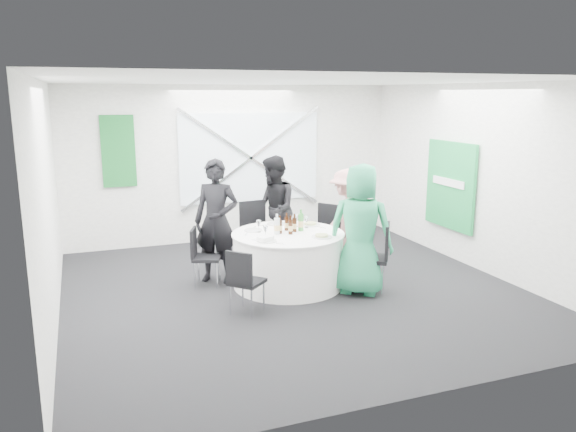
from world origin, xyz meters
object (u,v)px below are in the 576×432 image
object	(u,v)px
banquet_table	(288,259)
person_man_back_left	(217,221)
chair_back_left	(201,253)
chair_front_left	(244,278)
person_woman_green	(360,230)
clear_water_bottle	(277,226)
chair_back	(256,228)
person_man_back	(273,210)
chair_front_right	(378,252)
green_water_bottle	(301,222)
person_woman_pink	(347,218)
chair_back_right	(326,231)

from	to	relation	value
banquet_table	person_man_back_left	world-z (taller)	person_man_back_left
banquet_table	person_man_back_left	xyz separation A→B (m)	(-0.87, 0.55, 0.50)
chair_back_left	chair_front_left	size ratio (longest dim) A/B	1.00
person_woman_green	clear_water_bottle	distance (m)	1.14
chair_back	chair_front_left	xyz separation A→B (m)	(-0.76, -1.94, -0.11)
person_woman_green	chair_back	bearing A→B (deg)	-24.42
person_man_back	person_woman_green	world-z (taller)	person_woman_green
chair_front_right	green_water_bottle	world-z (taller)	green_water_bottle
person_man_back_left	person_woman_green	world-z (taller)	same
chair_back	chair_front_right	xyz separation A→B (m)	(1.16, -1.78, -0.03)
person_man_back	green_water_bottle	distance (m)	1.10
chair_front_left	person_man_back_left	distance (m)	1.43
green_water_bottle	chair_back	bearing A→B (deg)	107.39
chair_front_left	person_woman_pink	distance (m)	2.48
chair_back_right	chair_front_left	size ratio (longest dim) A/B	1.18
chair_back_left	person_woman_green	bearing A→B (deg)	-97.71
person_man_back	person_woman_green	xyz separation A→B (m)	(0.60, -1.78, 0.03)
chair_back_left	person_man_back	bearing A→B (deg)	-40.16
person_man_back	person_woman_green	size ratio (longest dim) A/B	0.97
banquet_table	person_woman_pink	bearing A→B (deg)	24.72
banquet_table	chair_back_left	distance (m)	1.21
chair_back	person_man_back	xyz separation A→B (m)	(0.31, 0.04, 0.26)
banquet_table	chair_front_right	size ratio (longest dim) A/B	1.64
chair_front_right	person_woman_pink	bearing A→B (deg)	-153.88
chair_back_left	person_man_back_left	bearing A→B (deg)	-44.96
chair_front_right	person_man_back_left	size ratio (longest dim) A/B	0.54
chair_back_left	clear_water_bottle	xyz separation A→B (m)	(0.97, -0.44, 0.39)
chair_back_right	person_man_back_left	distance (m)	1.78
clear_water_bottle	chair_back_right	bearing A→B (deg)	32.08
person_woman_green	green_water_bottle	bearing A→B (deg)	-11.60
person_man_back_left	person_man_back	world-z (taller)	person_man_back_left
banquet_table	chair_back_right	distance (m)	1.10
chair_back_left	person_man_back	xyz separation A→B (m)	(1.32, 0.73, 0.37)
chair_back	chair_front_right	distance (m)	2.13
chair_back_left	clear_water_bottle	size ratio (longest dim) A/B	2.91
person_man_back	person_woman_green	bearing A→B (deg)	28.03
chair_front_right	clear_water_bottle	bearing A→B (deg)	-86.19
person_man_back	chair_front_right	bearing A→B (deg)	34.40
person_man_back	clear_water_bottle	xyz separation A→B (m)	(-0.35, -1.16, 0.02)
person_woman_pink	person_woman_green	bearing A→B (deg)	47.05
chair_back	green_water_bottle	bearing A→B (deg)	-78.60
chair_front_left	green_water_bottle	world-z (taller)	green_water_bottle
chair_front_right	clear_water_bottle	size ratio (longest dim) A/B	3.37
chair_front_right	person_man_back	distance (m)	2.03
chair_back_left	person_woman_green	xyz separation A→B (m)	(1.92, -1.05, 0.40)
banquet_table	clear_water_bottle	size ratio (longest dim) A/B	5.52
green_water_bottle	clear_water_bottle	world-z (taller)	green_water_bottle
banquet_table	person_man_back_left	distance (m)	1.15
person_man_back	green_water_bottle	world-z (taller)	person_man_back
chair_front_right	person_woman_green	size ratio (longest dim) A/B	0.54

